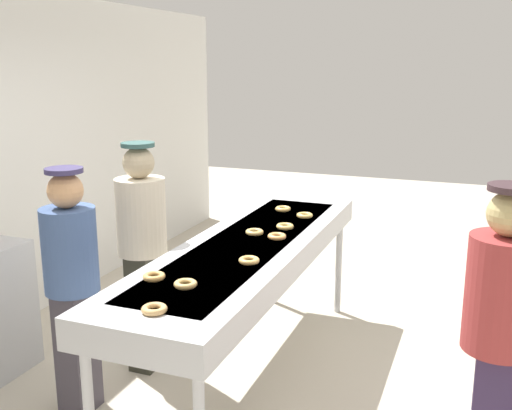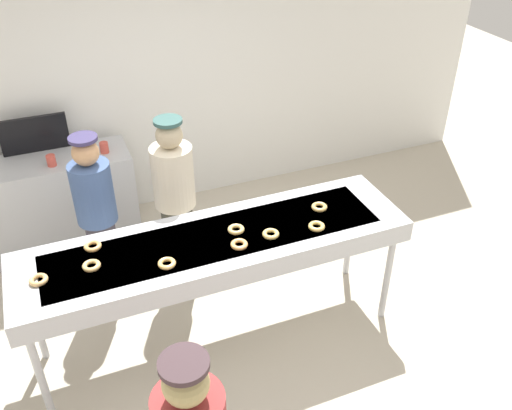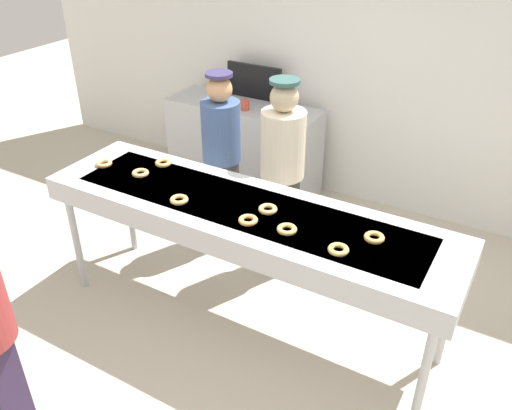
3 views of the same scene
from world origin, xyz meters
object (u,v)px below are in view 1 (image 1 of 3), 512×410
(glazed_donut_7, at_px, (249,260))
(worker_baker, at_px, (142,242))
(glazed_donut_4, at_px, (185,284))
(glazed_donut_5, at_px, (154,276))
(glazed_donut_0, at_px, (277,236))
(glazed_donut_3, at_px, (305,215))
(customer_waiting, at_px, (499,327))
(glazed_donut_1, at_px, (154,309))
(worker_assistant, at_px, (72,279))
(glazed_donut_6, at_px, (285,226))
(glazed_donut_8, at_px, (283,209))
(glazed_donut_2, at_px, (255,232))
(fryer_conveyor, at_px, (248,253))

(glazed_donut_7, height_order, worker_baker, worker_baker)
(glazed_donut_4, bearing_deg, glazed_donut_5, 79.35)
(glazed_donut_0, distance_m, glazed_donut_3, 0.63)
(glazed_donut_3, distance_m, glazed_donut_4, 1.67)
(glazed_donut_7, bearing_deg, customer_waiting, -99.58)
(glazed_donut_5, bearing_deg, glazed_donut_1, -149.03)
(worker_assistant, bearing_deg, glazed_donut_5, 90.31)
(glazed_donut_0, xyz_separation_m, glazed_donut_4, (-1.03, 0.16, 0.00))
(glazed_donut_0, relative_size, worker_baker, 0.08)
(glazed_donut_1, relative_size, glazed_donut_4, 1.00)
(worker_baker, bearing_deg, customer_waiting, 87.99)
(glazed_donut_5, height_order, worker_baker, worker_baker)
(glazed_donut_6, xyz_separation_m, worker_assistant, (-1.15, 1.00, -0.14))
(glazed_donut_1, relative_size, worker_assistant, 0.08)
(glazed_donut_0, bearing_deg, glazed_donut_3, -1.07)
(glazed_donut_3, relative_size, glazed_donut_5, 1.00)
(glazed_donut_1, height_order, glazed_donut_8, same)
(glazed_donut_5, height_order, glazed_donut_8, same)
(glazed_donut_2, distance_m, worker_baker, 0.80)
(glazed_donut_6, xyz_separation_m, customer_waiting, (-1.04, -1.45, -0.09))
(fryer_conveyor, relative_size, glazed_donut_4, 23.37)
(fryer_conveyor, xyz_separation_m, worker_baker, (-0.11, 0.77, 0.02))
(glazed_donut_4, xyz_separation_m, glazed_donut_7, (0.49, -0.17, 0.00))
(glazed_donut_5, relative_size, worker_baker, 0.08)
(glazed_donut_1, xyz_separation_m, glazed_donut_2, (1.43, 0.04, 0.00))
(glazed_donut_2, distance_m, glazed_donut_5, 1.05)
(glazed_donut_1, height_order, glazed_donut_7, same)
(glazed_donut_7, xyz_separation_m, worker_baker, (0.31, 0.94, -0.08))
(glazed_donut_0, relative_size, worker_assistant, 0.08)
(glazed_donut_5, distance_m, glazed_donut_7, 0.60)
(glazed_donut_5, distance_m, worker_baker, 0.94)
(glazed_donut_5, bearing_deg, glazed_donut_8, -5.38)
(glazed_donut_4, bearing_deg, fryer_conveyor, -0.13)
(glazed_donut_8, relative_size, worker_baker, 0.08)
(fryer_conveyor, xyz_separation_m, glazed_donut_3, (0.75, -0.17, 0.10))
(glazed_donut_2, bearing_deg, glazed_donut_5, 169.14)
(customer_waiting, bearing_deg, glazed_donut_7, 83.27)
(glazed_donut_6, relative_size, worker_baker, 0.08)
(glazed_donut_3, bearing_deg, glazed_donut_4, 173.97)
(glazed_donut_2, distance_m, glazed_donut_7, 0.62)
(glazed_donut_2, distance_m, glazed_donut_4, 1.08)
(customer_waiting, bearing_deg, glazed_donut_5, 99.54)
(fryer_conveyor, height_order, glazed_donut_0, glazed_donut_0)
(glazed_donut_1, height_order, customer_waiting, customer_waiting)
(glazed_donut_2, xyz_separation_m, worker_assistant, (-0.93, 0.85, -0.14))
(glazed_donut_3, distance_m, customer_waiting, 1.99)
(glazed_donut_0, bearing_deg, glazed_donut_2, 76.55)
(glazed_donut_3, distance_m, glazed_donut_5, 1.66)
(glazed_donut_1, bearing_deg, worker_assistant, 60.59)
(glazed_donut_8, bearing_deg, glazed_donut_1, -178.13)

